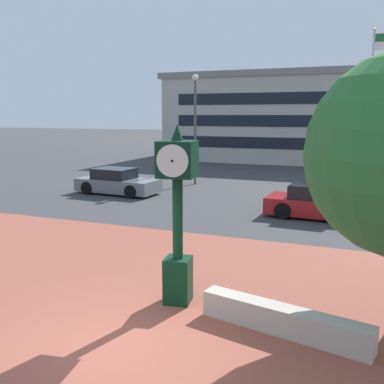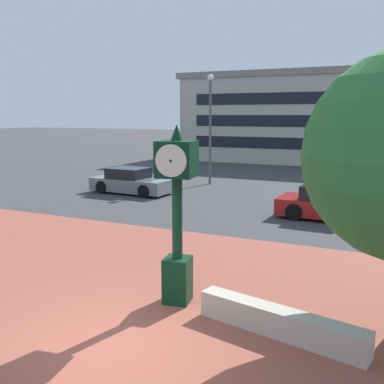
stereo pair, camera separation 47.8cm
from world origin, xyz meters
The scene contains 9 objects.
ground_plane centered at (0.00, 0.00, 0.00)m, with size 200.00×200.00×0.00m, color #38383A.
plaza_brick_paving centered at (0.00, 1.63, 0.00)m, with size 44.00×11.27×0.01m, color brown.
planter_wall centered at (2.65, 1.48, 0.25)m, with size 3.20×0.40×0.50m, color #ADA393.
street_clock centered at (0.33, 2.02, 2.05)m, with size 0.84×0.88×3.75m.
car_street_near centered at (2.25, 11.23, 0.57)m, with size 4.14×2.04×1.28m.
car_street_mid centered at (-7.77, 12.89, 0.57)m, with size 4.25×2.02×1.28m.
flagpole_primary centered at (3.88, 19.23, 4.73)m, with size 1.35×0.14×8.27m.
civic_building centered at (2.96, 34.66, 3.71)m, with size 32.01×12.63×7.40m.
street_lamp_post centered at (-5.28, 17.28, 3.79)m, with size 0.36×0.36×6.13m.
Camera 1 is at (3.91, -6.11, 3.94)m, focal length 41.38 mm.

